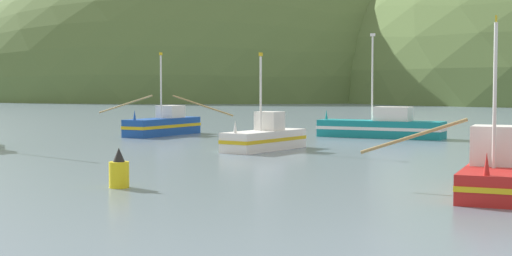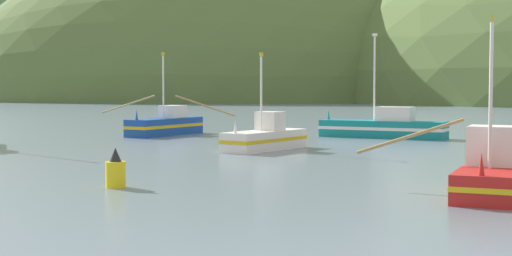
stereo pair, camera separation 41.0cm
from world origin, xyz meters
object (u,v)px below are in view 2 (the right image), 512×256
fishing_boat_red (492,173)px  fishing_boat_blue (166,125)px  fishing_boat_teal (384,127)px  fishing_boat_white (265,138)px  channel_buoy (116,171)px

fishing_boat_red → fishing_boat_blue: fishing_boat_blue is taller
fishing_boat_teal → fishing_boat_red: (-3.08, -26.73, -0.03)m
fishing_boat_white → channel_buoy: (-6.71, -15.00, -0.10)m
fishing_boat_red → channel_buoy: fishing_boat_red is taller
fishing_boat_teal → fishing_boat_red: bearing=114.8°
fishing_boat_teal → fishing_boat_blue: fishing_boat_teal is taller
fishing_boat_red → channel_buoy: (-12.69, 2.71, -0.15)m
fishing_boat_red → fishing_boat_teal: bearing=-158.6°
fishing_boat_red → fishing_boat_blue: size_ratio=0.82×
fishing_boat_teal → fishing_boat_white: fishing_boat_teal is taller
fishing_boat_teal → channel_buoy: (-15.77, -24.02, -0.17)m
fishing_boat_red → fishing_boat_white: size_ratio=1.39×
fishing_boat_white → fishing_boat_blue: bearing=-115.3°
fishing_boat_teal → channel_buoy: size_ratio=6.01×
fishing_boat_teal → channel_buoy: 28.73m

